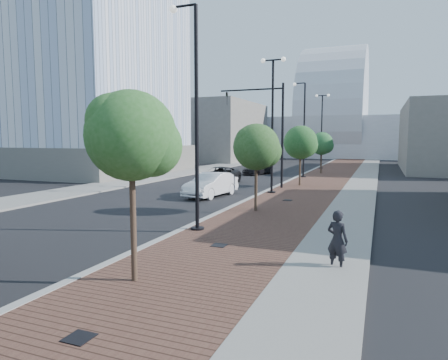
% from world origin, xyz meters
% --- Properties ---
extents(sidewalk, '(7.00, 140.00, 0.12)m').
position_xyz_m(sidewalk, '(3.50, 40.00, 0.06)').
color(sidewalk, '#4C2D23').
rests_on(sidewalk, ground).
extents(concrete_strip, '(2.40, 140.00, 0.13)m').
position_xyz_m(concrete_strip, '(6.20, 40.00, 0.07)').
color(concrete_strip, slate).
rests_on(concrete_strip, ground).
extents(curb, '(0.30, 140.00, 0.14)m').
position_xyz_m(curb, '(0.00, 40.00, 0.07)').
color(curb, gray).
rests_on(curb, ground).
extents(west_sidewalk, '(4.00, 140.00, 0.12)m').
position_xyz_m(west_sidewalk, '(-13.00, 40.00, 0.06)').
color(west_sidewalk, slate).
rests_on(west_sidewalk, ground).
extents(white_sedan, '(2.25, 4.99, 1.59)m').
position_xyz_m(white_sedan, '(-2.91, 19.52, 0.79)').
color(white_sedan, silver).
rests_on(white_sedan, ground).
extents(dark_car_mid, '(2.53, 5.19, 1.42)m').
position_xyz_m(dark_car_mid, '(-5.27, 26.74, 0.71)').
color(dark_car_mid, black).
rests_on(dark_car_mid, ground).
extents(dark_car_far, '(2.75, 4.56, 1.24)m').
position_xyz_m(dark_car_far, '(-4.68, 36.15, 0.62)').
color(dark_car_far, black).
rests_on(dark_car_far, ground).
extents(pedestrian, '(0.77, 0.65, 1.79)m').
position_xyz_m(pedestrian, '(6.49, 7.23, 0.90)').
color(pedestrian, black).
rests_on(pedestrian, ground).
extents(streetlight_1, '(1.44, 0.56, 9.21)m').
position_xyz_m(streetlight_1, '(0.49, 10.00, 4.34)').
color(streetlight_1, black).
rests_on(streetlight_1, ground).
extents(streetlight_2, '(1.72, 0.56, 9.28)m').
position_xyz_m(streetlight_2, '(0.60, 22.00, 4.82)').
color(streetlight_2, black).
rests_on(streetlight_2, ground).
extents(streetlight_3, '(1.44, 0.56, 9.21)m').
position_xyz_m(streetlight_3, '(0.49, 34.00, 4.34)').
color(streetlight_3, black).
rests_on(streetlight_3, ground).
extents(streetlight_4, '(1.72, 0.56, 9.28)m').
position_xyz_m(streetlight_4, '(0.60, 46.00, 4.82)').
color(streetlight_4, black).
rests_on(streetlight_4, ground).
extents(traffic_mast, '(5.09, 0.20, 8.00)m').
position_xyz_m(traffic_mast, '(-0.30, 25.00, 4.98)').
color(traffic_mast, black).
rests_on(traffic_mast, ground).
extents(tree_0, '(2.39, 2.35, 5.13)m').
position_xyz_m(tree_0, '(1.65, 4.02, 3.94)').
color(tree_0, '#382619').
rests_on(tree_0, ground).
extents(tree_1, '(2.45, 2.41, 4.64)m').
position_xyz_m(tree_1, '(1.65, 15.02, 3.43)').
color(tree_1, '#382619').
rests_on(tree_1, ground).
extents(tree_2, '(2.67, 2.67, 4.89)m').
position_xyz_m(tree_2, '(1.65, 27.02, 3.54)').
color(tree_2, '#382619').
rests_on(tree_2, ground).
extents(tree_3, '(2.49, 2.45, 4.54)m').
position_xyz_m(tree_3, '(1.65, 39.02, 3.30)').
color(tree_3, '#382619').
rests_on(tree_3, ground).
extents(tower_podium, '(19.00, 19.00, 3.00)m').
position_xyz_m(tower_podium, '(-24.00, 32.00, 1.50)').
color(tower_podium, '#625E58').
rests_on(tower_podium, ground).
extents(convention_center, '(50.00, 30.00, 50.00)m').
position_xyz_m(convention_center, '(-2.00, 85.00, 6.00)').
color(convention_center, '#ACAFB6').
rests_on(convention_center, ground).
extents(commercial_block_nw, '(14.00, 20.00, 10.00)m').
position_xyz_m(commercial_block_nw, '(-20.00, 60.00, 5.00)').
color(commercial_block_nw, '#67635D').
rests_on(commercial_block_nw, ground).
extents(utility_cover_0, '(0.50, 0.50, 0.02)m').
position_xyz_m(utility_cover_0, '(2.40, 1.00, 0.13)').
color(utility_cover_0, black).
rests_on(utility_cover_0, sidewalk).
extents(utility_cover_1, '(0.50, 0.50, 0.02)m').
position_xyz_m(utility_cover_1, '(2.40, 8.00, 0.13)').
color(utility_cover_1, black).
rests_on(utility_cover_1, sidewalk).
extents(utility_cover_2, '(0.50, 0.50, 0.02)m').
position_xyz_m(utility_cover_2, '(2.40, 19.00, 0.13)').
color(utility_cover_2, black).
rests_on(utility_cover_2, sidewalk).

